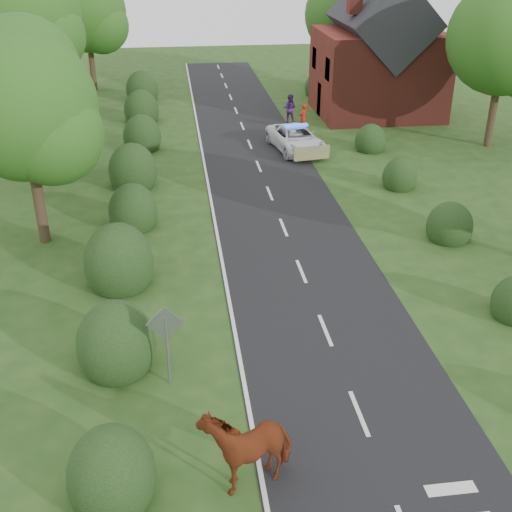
{
  "coord_description": "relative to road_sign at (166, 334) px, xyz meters",
  "views": [
    {
      "loc": [
        -4.47,
        -12.83,
        11.59
      ],
      "look_at": [
        -1.86,
        7.0,
        1.3
      ],
      "focal_mm": 45.0,
      "sensor_mm": 36.0,
      "label": 1
    }
  ],
  "objects": [
    {
      "name": "tree_right_b",
      "position": [
        19.29,
        19.84,
        4.28
      ],
      "size": [
        6.56,
        6.4,
        9.4
      ],
      "color": "#332316",
      "rests_on": "ground"
    },
    {
      "name": "road",
      "position": [
        5.0,
        13.0,
        -1.64
      ],
      "size": [
        6.0,
        70.0,
        0.02
      ],
      "primitive_type": "cube",
      "color": "black",
      "rests_on": "ground"
    },
    {
      "name": "tree_left_a",
      "position": [
        -4.75,
        9.86,
        3.69
      ],
      "size": [
        5.74,
        5.6,
        8.38
      ],
      "color": "#332316",
      "rests_on": "ground"
    },
    {
      "name": "cow",
      "position": [
        1.79,
        -3.7,
        -0.8
      ],
      "size": [
        2.71,
        2.11,
        1.71
      ],
      "primitive_type": "imported",
      "rotation": [
        0.0,
        0.0,
        -1.17
      ],
      "color": "maroon",
      "rests_on": "ground"
    },
    {
      "name": "house",
      "position": [
        14.49,
        28.0,
        2.13
      ],
      "size": [
        8.0,
        7.4,
        9.17
      ],
      "color": "maroon",
      "rests_on": "ground"
    },
    {
      "name": "police_van",
      "position": [
        7.5,
        20.54,
        -0.96
      ],
      "size": [
        3.11,
        5.36,
        1.54
      ],
      "rotation": [
        0.0,
        0.0,
        0.17
      ],
      "color": "white",
      "rests_on": "ground"
    },
    {
      "name": "pedestrian_purple",
      "position": [
        8.22,
        26.53,
        -0.72
      ],
      "size": [
        1.11,
        1.0,
        1.86
      ],
      "primitive_type": "imported",
      "rotation": [
        0.0,
        0.0,
        2.74
      ],
      "color": "#431A5C",
      "rests_on": "ground"
    },
    {
      "name": "tree_left_c",
      "position": [
        -7.7,
        27.83,
        4.88
      ],
      "size": [
        6.97,
        6.8,
        10.22
      ],
      "color": "#332316",
      "rests_on": "ground"
    },
    {
      "name": "road_sign",
      "position": [
        0.0,
        0.0,
        0.0
      ],
      "size": [
        1.06,
        0.08,
        2.53
      ],
      "color": "gray",
      "rests_on": "ground"
    },
    {
      "name": "road_markings",
      "position": [
        3.4,
        10.93,
        -1.63
      ],
      "size": [
        4.96,
        70.0,
        0.01
      ],
      "color": "white",
      "rests_on": "road"
    },
    {
      "name": "tree_left_b",
      "position": [
        -6.25,
        17.86,
        3.39
      ],
      "size": [
        5.74,
        5.6,
        8.07
      ],
      "color": "#332316",
      "rests_on": "ground"
    },
    {
      "name": "pedestrian_red",
      "position": [
        8.68,
        24.25,
        -0.76
      ],
      "size": [
        0.77,
        0.75,
        1.78
      ],
      "primitive_type": "imported",
      "rotation": [
        0.0,
        0.0,
        3.84
      ],
      "color": "maroon",
      "rests_on": "ground"
    },
    {
      "name": "hedgerow_right",
      "position": [
        11.6,
        9.21,
        -1.1
      ],
      "size": [
        2.1,
        45.78,
        2.1
      ],
      "color": "black",
      "rests_on": "ground"
    },
    {
      "name": "tree_left_d",
      "position": [
        -5.23,
        37.85,
        3.98
      ],
      "size": [
        6.15,
        6.0,
        8.89
      ],
      "color": "#332316",
      "rests_on": "ground"
    },
    {
      "name": "ground",
      "position": [
        5.0,
        -2.0,
        -1.65
      ],
      "size": [
        120.0,
        120.0,
        0.0
      ],
      "primitive_type": "plane",
      "color": "#224418"
    },
    {
      "name": "hedgerow_left",
      "position": [
        -1.51,
        9.69,
        -0.91
      ],
      "size": [
        2.75,
        50.41,
        3.0
      ],
      "color": "black",
      "rests_on": "ground"
    },
    {
      "name": "tree_right_c",
      "position": [
        14.27,
        35.85,
        3.69
      ],
      "size": [
        6.15,
        6.0,
        8.58
      ],
      "color": "#332316",
      "rests_on": "ground"
    }
  ]
}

